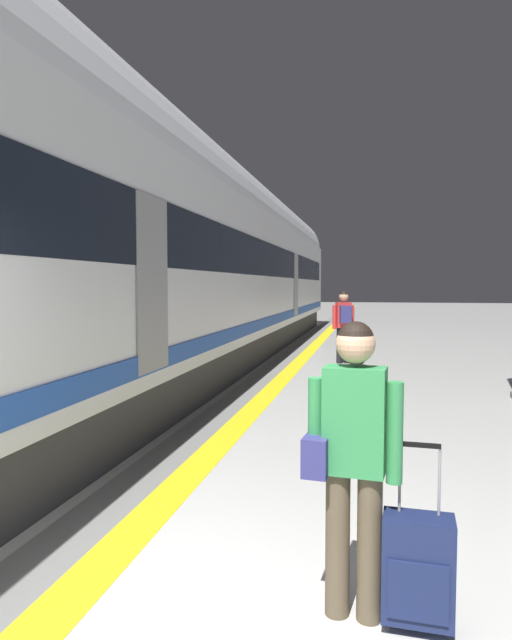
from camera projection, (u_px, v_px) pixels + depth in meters
safety_line_strip at (291, 370)px, 12.45m from camera, size 0.36×80.00×0.01m
tactile_edge_band at (275, 370)px, 12.52m from camera, size 0.67×80.00×0.01m
high_speed_train at (184, 256)px, 11.90m from camera, size 2.94×34.86×4.97m
traveller_foreground at (352, 448)px, 3.14m from camera, size 0.55×0.29×1.69m
rolling_suitcase_foreground at (418, 569)px, 3.05m from camera, size 0.39×0.26×1.03m
passenger_near at (344, 321)px, 13.51m from camera, size 0.51×0.42×1.74m
duffel_bag_near at (356, 359)px, 13.21m from camera, size 0.44×0.26×0.36m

